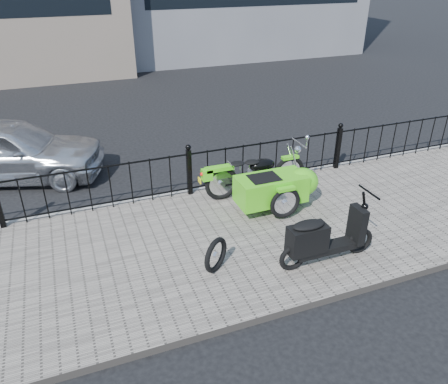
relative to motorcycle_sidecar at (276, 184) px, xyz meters
name	(u,v)px	position (x,y,z in m)	size (l,w,h in m)	color
ground	(211,231)	(-1.40, -0.24, -0.59)	(120.00, 120.00, 0.00)	black
sidewalk	(221,243)	(-1.40, -0.74, -0.53)	(30.00, 3.80, 0.12)	#665F56
curb	(188,193)	(-1.40, 1.20, -0.53)	(30.00, 0.10, 0.12)	gray
iron_fence	(189,173)	(-1.40, 1.06, -0.01)	(14.11, 0.11, 1.08)	black
motorcycle_sidecar	(276,184)	(0.00, 0.00, 0.00)	(2.28, 1.47, 0.98)	black
scooter	(322,239)	(-0.16, -1.88, -0.03)	(1.69, 0.49, 1.14)	black
spare_tire	(216,255)	(-1.76, -1.47, -0.19)	(0.57, 0.57, 0.08)	black
sedan_car	(9,150)	(-4.80, 3.39, 0.09)	(1.61, 4.01, 1.37)	silver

